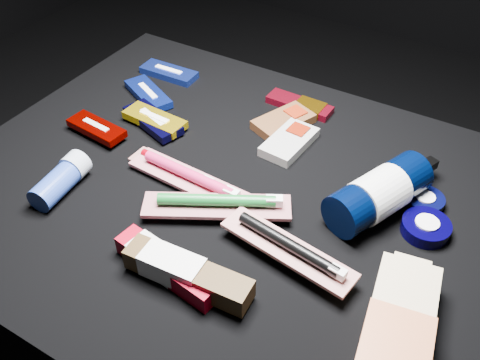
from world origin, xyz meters
The scene contains 21 objects.
ground centered at (0.00, 0.00, 0.00)m, with size 3.00×3.00×0.00m, color black.
cloth_table centered at (0.00, 0.00, 0.20)m, with size 0.98×0.78×0.40m, color black.
luna_bar_0 centered at (-0.32, 0.25, 0.41)m, with size 0.13×0.05×0.02m.
luna_bar_1 centered at (-0.30, 0.16, 0.41)m, with size 0.14×0.10×0.02m.
luna_bar_2 centered at (-0.23, 0.08, 0.41)m, with size 0.15×0.09×0.02m.
luna_bar_3 centered at (-0.22, 0.08, 0.42)m, with size 0.13×0.06×0.02m.
luna_bar_4 centered at (-0.30, 0.00, 0.42)m, with size 0.12×0.06×0.02m.
clif_bar_0 centered at (0.00, 0.22, 0.41)m, with size 0.10×0.13×0.02m.
clif_bar_1 centered at (0.03, 0.17, 0.41)m, with size 0.07×0.12×0.02m.
power_bar centered at (0.00, 0.29, 0.41)m, with size 0.14×0.05×0.02m.
lotion_bottle centered at (0.24, 0.08, 0.44)m, with size 0.14×0.24×0.08m.
cream_tin_upper centered at (0.30, 0.13, 0.41)m, with size 0.06×0.06×0.02m.
cream_tin_lower centered at (0.32, 0.07, 0.41)m, with size 0.08×0.08×0.02m.
bodywash_bottle centered at (0.34, -0.16, 0.42)m, with size 0.12×0.25×0.05m.
deodorant_stick centered at (-0.25, -0.15, 0.42)m, with size 0.06×0.12×0.05m.
toothbrush_pack_0 centered at (-0.10, -0.01, 0.41)m, with size 0.19×0.05×0.02m.
toothbrush_pack_1 centered at (-0.06, -0.03, 0.42)m, with size 0.23×0.07×0.03m.
toothbrush_pack_2 centered at (0.02, -0.06, 0.42)m, with size 0.24×0.17×0.03m.
toothbrush_pack_3 centered at (0.16, -0.09, 0.43)m, with size 0.22×0.08×0.02m.
toothpaste_carton_red centered at (0.01, -0.20, 0.42)m, with size 0.18×0.06×0.03m.
toothpaste_carton_green centered at (0.05, -0.20, 0.42)m, with size 0.20×0.06×0.04m.
Camera 1 is at (0.36, -0.58, 1.03)m, focal length 40.00 mm.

